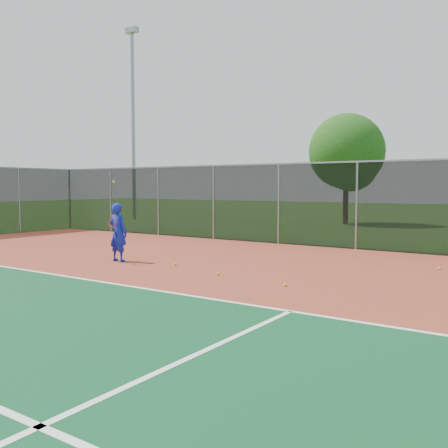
# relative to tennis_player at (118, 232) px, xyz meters

# --- Properties ---
(ground) EXTENTS (120.00, 120.00, 0.00)m
(ground) POSITION_rel_tennis_player_xyz_m (4.73, -5.46, -0.86)
(ground) COLOR #295117
(ground) RESTS_ON ground
(court_apron) EXTENTS (30.00, 20.00, 0.02)m
(court_apron) POSITION_rel_tennis_player_xyz_m (4.73, -3.46, -0.85)
(court_apron) COLOR #953925
(court_apron) RESTS_ON ground
(court_lines) EXTENTS (22.10, 13.05, 0.00)m
(court_lines) POSITION_rel_tennis_player_xyz_m (6.73, -7.34, -0.83)
(court_lines) COLOR white
(court_lines) RESTS_ON court_apron
(fence_back) EXTENTS (30.00, 0.06, 3.03)m
(fence_back) POSITION_rel_tennis_player_xyz_m (4.73, 6.54, 0.70)
(fence_back) COLOR black
(fence_back) RESTS_ON court_apron
(tennis_player) EXTENTS (0.62, 0.62, 2.33)m
(tennis_player) POSITION_rel_tennis_player_xyz_m (0.00, 0.00, 0.00)
(tennis_player) COLOR #1223AA
(tennis_player) RESTS_ON court_apron
(practice_ball_0) EXTENTS (0.07, 0.07, 0.07)m
(practice_ball_0) POSITION_rel_tennis_player_xyz_m (1.86, 0.31, -0.81)
(practice_ball_0) COLOR yellow
(practice_ball_0) RESTS_ON court_apron
(practice_ball_1) EXTENTS (0.07, 0.07, 0.07)m
(practice_ball_1) POSITION_rel_tennis_player_xyz_m (3.67, -0.24, -0.81)
(practice_ball_1) COLOR yellow
(practice_ball_1) RESTS_ON court_apron
(practice_ball_4) EXTENTS (0.07, 0.07, 0.07)m
(practice_ball_4) POSITION_rel_tennis_player_xyz_m (7.97, 3.66, -0.81)
(practice_ball_4) COLOR yellow
(practice_ball_4) RESTS_ON court_apron
(practice_ball_5) EXTENTS (0.07, 0.07, 0.07)m
(practice_ball_5) POSITION_rel_tennis_player_xyz_m (5.65, -0.55, -0.81)
(practice_ball_5) COLOR yellow
(practice_ball_5) RESTS_ON court_apron
(floodlight_nw) EXTENTS (0.90, 0.40, 12.39)m
(floodlight_nw) POSITION_rel_tennis_player_xyz_m (-12.88, 13.85, 6.11)
(floodlight_nw) COLOR gray
(floodlight_nw) RESTS_ON ground
(tree_back_left) EXTENTS (4.31, 4.31, 6.33)m
(tree_back_left) POSITION_rel_tennis_player_xyz_m (0.33, 17.53, 3.11)
(tree_back_left) COLOR #372114
(tree_back_left) RESTS_ON ground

